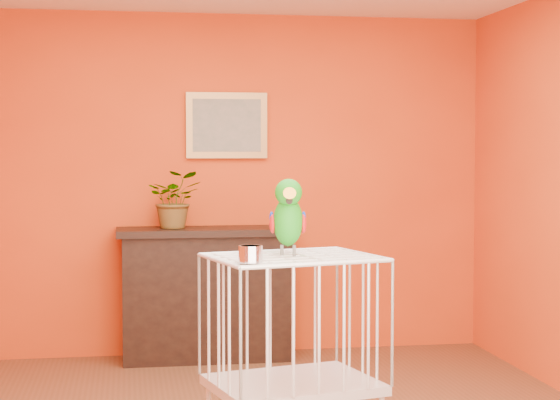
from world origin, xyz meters
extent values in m
plane|color=#E14A15|center=(0.00, 2.25, 1.30)|extent=(4.00, 0.00, 4.00)
plane|color=#E14A15|center=(0.00, -2.25, 1.30)|extent=(4.00, 0.00, 4.00)
cube|color=black|center=(-0.17, 2.02, 0.47)|extent=(1.24, 0.41, 0.93)
cube|color=black|center=(-0.17, 2.02, 0.96)|extent=(1.33, 0.48, 0.05)
cube|color=black|center=(-0.17, 1.84, 0.47)|extent=(0.87, 0.02, 0.47)
cube|color=#511721|center=(-0.43, 1.97, 0.36)|extent=(0.05, 0.19, 0.29)
cube|color=#314422|center=(-0.35, 1.97, 0.36)|extent=(0.05, 0.19, 0.29)
cube|color=#511721|center=(-0.26, 1.97, 0.36)|extent=(0.05, 0.19, 0.29)
cube|color=#314422|center=(-0.15, 1.97, 0.36)|extent=(0.05, 0.19, 0.29)
cube|color=#511721|center=(-0.05, 1.97, 0.36)|extent=(0.05, 0.19, 0.29)
imported|color=#26722D|center=(-0.41, 2.00, 1.15)|extent=(0.41, 0.45, 0.33)
cube|color=#B07E3F|center=(0.00, 2.22, 1.75)|extent=(0.62, 0.03, 0.50)
cube|color=gray|center=(0.00, 2.21, 1.75)|extent=(0.52, 0.01, 0.40)
cube|color=beige|center=(-0.03, -0.82, 0.51)|extent=(0.81, 0.69, 0.04)
cube|color=beige|center=(-0.03, -0.82, 1.08)|extent=(0.81, 0.69, 0.01)
cylinder|color=silver|center=(-0.25, -1.06, 1.13)|extent=(0.10, 0.10, 0.07)
cylinder|color=#59544C|center=(-0.07, -0.77, 1.11)|extent=(0.02, 0.02, 0.05)
cylinder|color=#59544C|center=(-0.01, -0.77, 1.11)|extent=(0.02, 0.02, 0.05)
ellipsoid|color=#16820E|center=(-0.04, -0.77, 1.24)|extent=(0.15, 0.21, 0.25)
ellipsoid|color=#16820E|center=(-0.05, -0.81, 1.37)|extent=(0.14, 0.14, 0.12)
cone|color=orange|center=(-0.05, -0.87, 1.36)|extent=(0.07, 0.09, 0.08)
cone|color=black|center=(-0.05, -0.85, 1.34)|extent=(0.03, 0.03, 0.03)
sphere|color=black|center=(-0.09, -0.83, 1.38)|extent=(0.02, 0.02, 0.02)
sphere|color=black|center=(-0.01, -0.84, 1.38)|extent=(0.02, 0.02, 0.02)
ellipsoid|color=#A50C0C|center=(-0.11, -0.75, 1.23)|extent=(0.04, 0.08, 0.09)
ellipsoid|color=navy|center=(0.03, -0.77, 1.23)|extent=(0.04, 0.08, 0.09)
cone|color=#16820E|center=(-0.03, -0.69, 1.16)|extent=(0.10, 0.18, 0.14)
camera|label=1|loc=(-0.75, -4.89, 1.55)|focal=60.00mm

